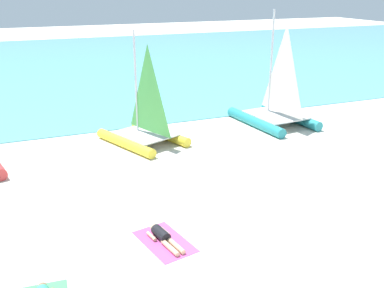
{
  "coord_description": "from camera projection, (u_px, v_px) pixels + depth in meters",
  "views": [
    {
      "loc": [
        -5.84,
        -9.06,
        6.77
      ],
      "look_at": [
        0.0,
        5.17,
        1.2
      ],
      "focal_mm": 41.58,
      "sensor_mm": 36.0,
      "label": 1
    }
  ],
  "objects": [
    {
      "name": "sunbather_right",
      "position": [
        163.0,
        237.0,
        12.37
      ],
      "size": [
        0.7,
        1.56,
        0.3
      ],
      "rotation": [
        0.0,
        0.0,
        0.2
      ],
      "color": "black",
      "rests_on": "towel_right"
    },
    {
      "name": "ground_plane",
      "position": [
        153.0,
        136.0,
        20.97
      ],
      "size": [
        120.0,
        120.0,
        0.0
      ],
      "primitive_type": "plane",
      "color": "silver"
    },
    {
      "name": "towel_right",
      "position": [
        165.0,
        242.0,
        12.36
      ],
      "size": [
        1.45,
        2.08,
        0.01
      ],
      "primitive_type": "cube",
      "rotation": [
        0.0,
        0.0,
        0.2
      ],
      "color": "#D84C99",
      "rests_on": "ground"
    },
    {
      "name": "sailboat_teal",
      "position": [
        275.0,
        108.0,
        22.41
      ],
      "size": [
        3.17,
        4.56,
        5.61
      ],
      "rotation": [
        0.0,
        0.0,
        0.1
      ],
      "color": "teal",
      "rests_on": "ground"
    },
    {
      "name": "sailboat_yellow",
      "position": [
        144.0,
        127.0,
        19.76
      ],
      "size": [
        3.64,
        4.41,
        4.94
      ],
      "rotation": [
        0.0,
        0.0,
        0.38
      ],
      "color": "yellow",
      "rests_on": "ground"
    },
    {
      "name": "ocean_water",
      "position": [
        80.0,
        64.0,
        39.64
      ],
      "size": [
        120.0,
        40.0,
        0.05
      ],
      "primitive_type": "cube",
      "color": "#5BB2C1",
      "rests_on": "ground"
    }
  ]
}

